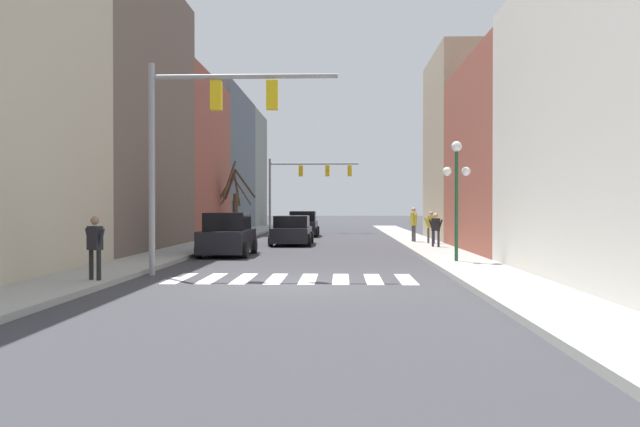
# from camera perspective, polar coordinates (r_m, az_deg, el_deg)

# --- Properties ---
(ground_plane) EXTENTS (240.00, 240.00, 0.00)m
(ground_plane) POSITION_cam_1_polar(r_m,az_deg,el_deg) (16.05, -2.95, -6.56)
(ground_plane) COLOR #38383D
(sidewalk_left) EXTENTS (2.18, 90.00, 0.15)m
(sidewalk_left) POSITION_cam_1_polar(r_m,az_deg,el_deg) (17.40, -21.47, -5.79)
(sidewalk_left) COLOR #9E9E99
(sidewalk_left) RESTS_ON ground_plane
(sidewalk_right) EXTENTS (2.18, 90.00, 0.15)m
(sidewalk_right) POSITION_cam_1_polar(r_m,az_deg,el_deg) (16.51, 16.62, -6.12)
(sidewalk_right) COLOR #9E9E99
(sidewalk_right) RESTS_ON ground_plane
(building_row_left) EXTENTS (6.00, 56.82, 12.56)m
(building_row_left) POSITION_cam_1_polar(r_m,az_deg,el_deg) (39.65, -14.20, 6.00)
(building_row_left) COLOR #BCB299
(building_row_left) RESTS_ON ground_plane
(building_row_right) EXTENTS (6.00, 30.42, 10.71)m
(building_row_right) POSITION_cam_1_polar(r_m,az_deg,el_deg) (27.16, 19.74, 6.02)
(building_row_right) COLOR beige
(building_row_right) RESTS_ON ground_plane
(crosswalk_stripes) EXTENTS (6.75, 2.60, 0.01)m
(crosswalk_stripes) POSITION_cam_1_polar(r_m,az_deg,el_deg) (17.42, -2.56, -5.98)
(crosswalk_stripes) COLOR white
(crosswalk_stripes) RESTS_ON ground_plane
(traffic_signal_near) EXTENTS (5.53, 0.28, 6.19)m
(traffic_signal_near) POSITION_cam_1_polar(r_m,az_deg,el_deg) (18.64, -10.60, 8.09)
(traffic_signal_near) COLOR gray
(traffic_signal_near) RESTS_ON ground_plane
(traffic_signal_far) EXTENTS (6.96, 0.28, 5.72)m
(traffic_signal_far) POSITION_cam_1_polar(r_m,az_deg,el_deg) (48.34, -1.48, 3.31)
(traffic_signal_far) COLOR gray
(traffic_signal_far) RESTS_ON ground_plane
(street_lamp_right_corner) EXTENTS (0.95, 0.36, 4.09)m
(street_lamp_right_corner) POSITION_cam_1_polar(r_m,az_deg,el_deg) (21.78, 12.38, 3.38)
(street_lamp_right_corner) COLOR #1E4C2D
(street_lamp_right_corner) RESTS_ON sidewalk_right
(car_parked_left_near) EXTENTS (2.03, 4.11, 1.76)m
(car_parked_left_near) POSITION_cam_1_polar(r_m,az_deg,el_deg) (25.77, -8.45, -2.03)
(car_parked_left_near) COLOR black
(car_parked_left_near) RESTS_ON ground_plane
(car_driving_toward_lane) EXTENTS (2.08, 4.26, 1.70)m
(car_driving_toward_lane) POSITION_cam_1_polar(r_m,az_deg,el_deg) (42.04, -1.55, -1.02)
(car_driving_toward_lane) COLOR black
(car_driving_toward_lane) RESTS_ON ground_plane
(car_driving_away_lane) EXTENTS (2.14, 4.52, 1.53)m
(car_driving_away_lane) POSITION_cam_1_polar(r_m,az_deg,el_deg) (32.72, -2.59, -1.62)
(car_driving_away_lane) COLOR black
(car_driving_away_lane) RESTS_ON ground_plane
(pedestrian_crossing_street) EXTENTS (0.30, 0.78, 1.81)m
(pedestrian_crossing_street) POSITION_cam_1_polar(r_m,az_deg,el_deg) (33.48, 8.56, -0.72)
(pedestrian_crossing_street) COLOR #4C4C51
(pedestrian_crossing_street) RESTS_ON sidewalk_right
(pedestrian_waiting_at_curb) EXTENTS (0.65, 0.39, 1.61)m
(pedestrian_waiting_at_curb) POSITION_cam_1_polar(r_m,az_deg,el_deg) (16.77, -19.89, -2.50)
(pedestrian_waiting_at_curb) COLOR black
(pedestrian_waiting_at_curb) RESTS_ON sidewalk_left
(pedestrian_near_right_corner) EXTENTS (0.65, 0.33, 1.55)m
(pedestrian_near_right_corner) POSITION_cam_1_polar(r_m,az_deg,el_deg) (29.36, 10.53, -1.21)
(pedestrian_near_right_corner) COLOR #282D47
(pedestrian_near_right_corner) RESTS_ON sidewalk_right
(pedestrian_on_right_sidewalk) EXTENTS (0.70, 0.27, 1.61)m
(pedestrian_on_right_sidewalk) POSITION_cam_1_polar(r_m,az_deg,el_deg) (32.14, 10.12, -0.98)
(pedestrian_on_right_sidewalk) COLOR #4C4C51
(pedestrian_on_right_sidewalk) RESTS_ON sidewalk_right
(street_tree_left_far) EXTENTS (2.04, 1.61, 4.84)m
(street_tree_left_far) POSITION_cam_1_polar(r_m,az_deg,el_deg) (40.88, -7.74, 0.97)
(street_tree_left_far) COLOR #473828
(street_tree_left_far) RESTS_ON sidewalk_left
(street_tree_left_mid) EXTENTS (2.26, 1.21, 4.21)m
(street_tree_left_mid) POSITION_cam_1_polar(r_m,az_deg,el_deg) (41.50, -7.86, 0.79)
(street_tree_left_mid) COLOR brown
(street_tree_left_mid) RESTS_ON sidewalk_left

